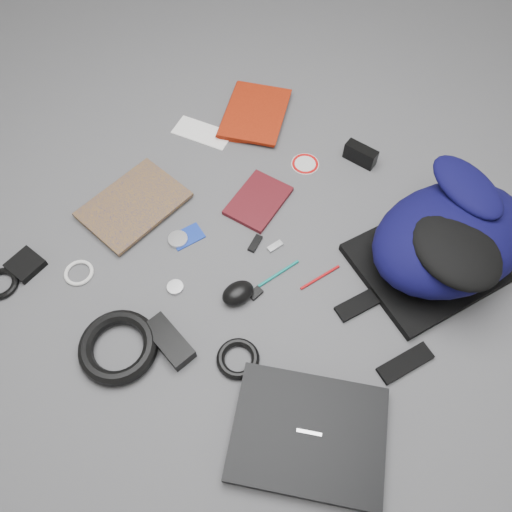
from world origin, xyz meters
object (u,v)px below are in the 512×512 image
Objects in this scene: comic_book at (111,187)px; compact_camera at (360,154)px; power_brick at (169,341)px; pouch at (26,265)px; laptop at (308,434)px; mouse at (238,293)px; textbook_red at (226,109)px; dvd_case at (258,201)px; backpack at (451,237)px.

compact_camera reaches higher than comic_book.
compact_camera is 0.81m from power_brick.
power_brick is at bearing 11.24° from pouch.
comic_book is 0.77m from compact_camera.
laptop is 0.39m from mouse.
textbook_red reaches higher than comic_book.
dvd_case is (0.37, 0.24, -0.00)m from comic_book.
compact_camera reaches higher than power_brick.
textbook_red is (-0.83, 0.05, -0.09)m from backpack.
textbook_red is 0.47m from comic_book.
backpack reaches higher than compact_camera.
pouch is (-0.86, -0.13, -0.01)m from laptop.
backpack is 1.72× the size of comic_book.
backpack is 0.54m from dvd_case.
backpack is 4.86× the size of compact_camera.
power_brick is 1.75× the size of pouch.
power_brick is (0.11, -0.48, 0.01)m from dvd_case.
laptop is at bearing -68.04° from backpack.
power_brick is at bearing -95.48° from compact_camera.
compact_camera reaches higher than dvd_case.
power_brick reaches higher than pouch.
laptop is at bearing 14.82° from power_brick.
compact_camera is at bearing 178.51° from backpack.
pouch is (-0.51, -0.30, -0.01)m from mouse.
compact_camera is 1.15× the size of mouse.
comic_book is at bearing 138.52° from laptop.
backpack reaches higher than dvd_case.
pouch is at bearing -117.75° from textbook_red.
comic_book is at bearing 162.33° from power_brick.
backpack is at bearing 11.07° from dvd_case.
backpack is 0.41m from compact_camera.
textbook_red is (-0.83, 0.66, -0.00)m from laptop.
mouse is (-0.35, -0.45, -0.08)m from backpack.
compact_camera is (-0.37, 0.77, 0.01)m from laptop.
power_brick is (0.48, -0.24, 0.01)m from comic_book.
dvd_case is 0.50m from power_brick.
textbook_red is at bearing -162.05° from backpack.
compact_camera is at bearing 61.55° from pouch.
mouse is at bearing -67.72° from dvd_case.
backpack is 0.98m from comic_book.
backpack is 1.45× the size of laptop.
compact_camera reaches higher than laptop.
comic_book is 0.53m from mouse.
comic_book is at bearing -135.40° from compact_camera.
dvd_case is 0.36m from compact_camera.
laptop reaches higher than dvd_case.
pouch is at bearing 160.01° from laptop.
compact_camera is at bearing 96.70° from power_brick.
mouse is at bearing -91.71° from compact_camera.
comic_book is at bearing -166.53° from mouse.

